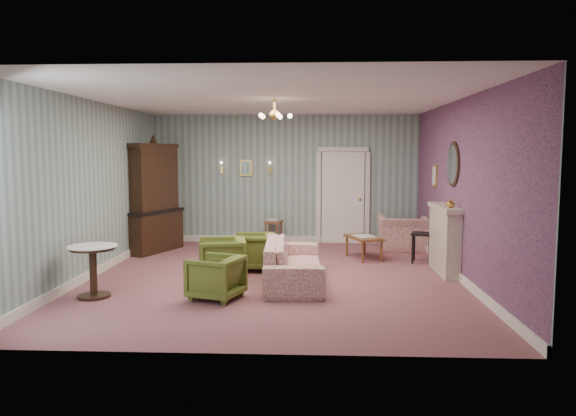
{
  "coord_description": "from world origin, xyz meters",
  "views": [
    {
      "loc": [
        0.63,
        -8.81,
        2.03
      ],
      "look_at": [
        0.2,
        0.4,
        1.1
      ],
      "focal_mm": 33.82,
      "sensor_mm": 36.0,
      "label": 1
    }
  ],
  "objects_px": {
    "dresser": "(154,195)",
    "olive_chair_c": "(254,250)",
    "olive_chair_a": "(216,275)",
    "sofa_chintz": "(294,255)",
    "wingback_chair": "(405,227)",
    "side_table_black": "(422,248)",
    "olive_chair_b": "(222,257)",
    "fireplace": "(444,239)",
    "pedestal_table": "(93,271)",
    "coffee_table": "(364,247)"
  },
  "relations": [
    {
      "from": "olive_chair_b",
      "to": "coffee_table",
      "type": "distance_m",
      "value": 3.07
    },
    {
      "from": "olive_chair_b",
      "to": "fireplace",
      "type": "height_order",
      "value": "fireplace"
    },
    {
      "from": "wingback_chair",
      "to": "dresser",
      "type": "bearing_deg",
      "value": 8.44
    },
    {
      "from": "olive_chair_b",
      "to": "coffee_table",
      "type": "xyz_separation_m",
      "value": [
        2.44,
        1.86,
        -0.15
      ]
    },
    {
      "from": "dresser",
      "to": "olive_chair_c",
      "type": "bearing_deg",
      "value": -15.05
    },
    {
      "from": "olive_chair_a",
      "to": "fireplace",
      "type": "relative_size",
      "value": 0.48
    },
    {
      "from": "olive_chair_b",
      "to": "side_table_black",
      "type": "relative_size",
      "value": 1.32
    },
    {
      "from": "olive_chair_a",
      "to": "coffee_table",
      "type": "bearing_deg",
      "value": 161.54
    },
    {
      "from": "olive_chair_a",
      "to": "fireplace",
      "type": "distance_m",
      "value": 4.04
    },
    {
      "from": "wingback_chair",
      "to": "fireplace",
      "type": "bearing_deg",
      "value": 100.98
    },
    {
      "from": "olive_chair_c",
      "to": "pedestal_table",
      "type": "bearing_deg",
      "value": -48.78
    },
    {
      "from": "olive_chair_c",
      "to": "fireplace",
      "type": "relative_size",
      "value": 0.51
    },
    {
      "from": "sofa_chintz",
      "to": "fireplace",
      "type": "relative_size",
      "value": 1.61
    },
    {
      "from": "sofa_chintz",
      "to": "side_table_black",
      "type": "relative_size",
      "value": 3.98
    },
    {
      "from": "olive_chair_c",
      "to": "pedestal_table",
      "type": "distance_m",
      "value": 2.83
    },
    {
      "from": "coffee_table",
      "to": "olive_chair_b",
      "type": "bearing_deg",
      "value": -142.7
    },
    {
      "from": "sofa_chintz",
      "to": "side_table_black",
      "type": "distance_m",
      "value": 2.85
    },
    {
      "from": "olive_chair_c",
      "to": "wingback_chair",
      "type": "bearing_deg",
      "value": 123.85
    },
    {
      "from": "olive_chair_a",
      "to": "side_table_black",
      "type": "xyz_separation_m",
      "value": [
        3.38,
        2.67,
        -0.05
      ]
    },
    {
      "from": "dresser",
      "to": "coffee_table",
      "type": "height_order",
      "value": "dresser"
    },
    {
      "from": "coffee_table",
      "to": "wingback_chair",
      "type": "bearing_deg",
      "value": 47.45
    },
    {
      "from": "wingback_chair",
      "to": "fireplace",
      "type": "relative_size",
      "value": 0.79
    },
    {
      "from": "olive_chair_b",
      "to": "coffee_table",
      "type": "bearing_deg",
      "value": 116.64
    },
    {
      "from": "wingback_chair",
      "to": "coffee_table",
      "type": "bearing_deg",
      "value": 50.95
    },
    {
      "from": "fireplace",
      "to": "sofa_chintz",
      "type": "bearing_deg",
      "value": -162.5
    },
    {
      "from": "fireplace",
      "to": "coffee_table",
      "type": "relative_size",
      "value": 1.61
    },
    {
      "from": "pedestal_table",
      "to": "dresser",
      "type": "bearing_deg",
      "value": 92.92
    },
    {
      "from": "coffee_table",
      "to": "pedestal_table",
      "type": "bearing_deg",
      "value": -143.48
    },
    {
      "from": "wingback_chair",
      "to": "pedestal_table",
      "type": "relative_size",
      "value": 1.48
    },
    {
      "from": "pedestal_table",
      "to": "olive_chair_b",
      "type": "bearing_deg",
      "value": 35.32
    },
    {
      "from": "olive_chair_a",
      "to": "wingback_chair",
      "type": "height_order",
      "value": "wingback_chair"
    },
    {
      "from": "coffee_table",
      "to": "dresser",
      "type": "bearing_deg",
      "value": 172.06
    },
    {
      "from": "sofa_chintz",
      "to": "dresser",
      "type": "relative_size",
      "value": 0.95
    },
    {
      "from": "dresser",
      "to": "olive_chair_a",
      "type": "bearing_deg",
      "value": -40.23
    },
    {
      "from": "olive_chair_b",
      "to": "side_table_black",
      "type": "distance_m",
      "value": 3.8
    },
    {
      "from": "olive_chair_c",
      "to": "coffee_table",
      "type": "height_order",
      "value": "olive_chair_c"
    },
    {
      "from": "sofa_chintz",
      "to": "coffee_table",
      "type": "relative_size",
      "value": 2.59
    },
    {
      "from": "pedestal_table",
      "to": "sofa_chintz",
      "type": "bearing_deg",
      "value": 20.37
    },
    {
      "from": "olive_chair_a",
      "to": "side_table_black",
      "type": "distance_m",
      "value": 4.3
    },
    {
      "from": "wingback_chair",
      "to": "side_table_black",
      "type": "relative_size",
      "value": 1.97
    },
    {
      "from": "olive_chair_a",
      "to": "side_table_black",
      "type": "height_order",
      "value": "olive_chair_a"
    },
    {
      "from": "sofa_chintz",
      "to": "dresser",
      "type": "xyz_separation_m",
      "value": [
        -2.98,
        2.57,
        0.74
      ]
    },
    {
      "from": "olive_chair_b",
      "to": "pedestal_table",
      "type": "distance_m",
      "value": 2.0
    },
    {
      "from": "dresser",
      "to": "side_table_black",
      "type": "bearing_deg",
      "value": 11.65
    },
    {
      "from": "wingback_chair",
      "to": "side_table_black",
      "type": "distance_m",
      "value": 1.41
    },
    {
      "from": "olive_chair_c",
      "to": "side_table_black",
      "type": "bearing_deg",
      "value": 101.8
    },
    {
      "from": "olive_chair_a",
      "to": "sofa_chintz",
      "type": "distance_m",
      "value": 1.48
    },
    {
      "from": "olive_chair_c",
      "to": "side_table_black",
      "type": "distance_m",
      "value": 3.14
    },
    {
      "from": "sofa_chintz",
      "to": "pedestal_table",
      "type": "bearing_deg",
      "value": 107.93
    },
    {
      "from": "side_table_black",
      "to": "olive_chair_c",
      "type": "bearing_deg",
      "value": -166.37
    }
  ]
}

